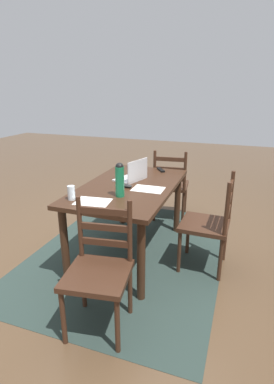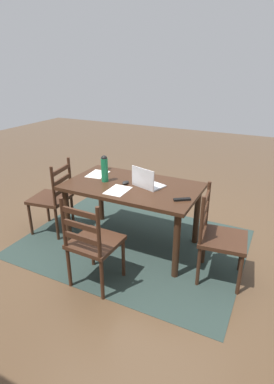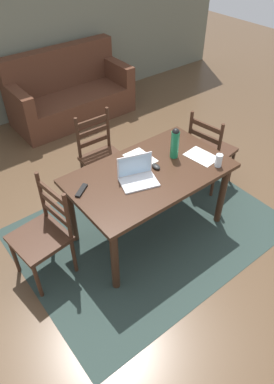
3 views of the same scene
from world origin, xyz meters
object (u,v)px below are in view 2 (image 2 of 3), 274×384
dining_table (132,193)px  chair_left_far (219,237)px  chair_far_head (93,243)px  laptop (146,182)px  drinking_glass (105,165)px  chair_right_far (53,198)px  computer_mouse (126,183)px  tv_remote (182,199)px  water_bottle (105,168)px

dining_table → chair_left_far: chair_left_far is taller
chair_far_head → laptop: bearing=-101.4°
dining_table → drinking_glass: 0.66m
chair_right_far → chair_left_far: size_ratio=1.00×
chair_right_far → computer_mouse: chair_right_far is taller
dining_table → laptop: (-0.17, -0.02, 0.16)m
tv_remote → laptop: bearing=-144.6°
chair_far_head → laptop: size_ratio=2.55×
drinking_glass → computer_mouse: (-0.47, 0.33, -0.05)m
chair_right_far → laptop: 1.27m
dining_table → chair_right_far: size_ratio=1.58×
dining_table → chair_far_head: size_ratio=1.58×
chair_far_head → computer_mouse: 0.86m
chair_far_head → water_bottle: bearing=-66.7°
drinking_glass → chair_left_far: bearing=162.4°
laptop → drinking_glass: (0.72, -0.30, 0.00)m
chair_far_head → computer_mouse: bearing=-84.4°
chair_far_head → computer_mouse: size_ratio=9.50×
dining_table → tv_remote: 0.66m
water_bottle → dining_table: bearing=-173.2°
laptop → computer_mouse: (0.25, 0.03, -0.04)m
drinking_glass → tv_remote: 1.28m
chair_right_far → tv_remote: size_ratio=5.59×
tv_remote → computer_mouse: bearing=-135.9°
chair_far_head → tv_remote: 0.97m
dining_table → chair_left_far: (-1.04, 0.18, -0.20)m
water_bottle → drinking_glass: bearing=-58.8°
chair_left_far → water_bottle: bearing=-5.8°
dining_table → chair_far_head: chair_far_head is taller
laptop → water_bottle: 0.51m
chair_left_far → chair_right_far: bearing=-0.3°
chair_right_far → tv_remote: bearing=-179.4°
dining_table → laptop: laptop is taller
water_bottle → computer_mouse: (-0.25, -0.03, -0.14)m
chair_left_far → computer_mouse: (1.12, -0.17, 0.32)m
chair_right_far → tv_remote: 1.70m
dining_table → water_bottle: bearing=6.8°
laptop → drinking_glass: bearing=-23.0°
computer_mouse → tv_remote: computer_mouse is taller
chair_right_far → chair_left_far: bearing=179.7°
dining_table → computer_mouse: 0.14m
chair_left_far → dining_table: bearing=-9.8°
dining_table → tv_remote: size_ratio=8.82×
laptop → water_bottle: water_bottle is taller
chair_right_far → water_bottle: size_ratio=3.08×
chair_right_far → chair_far_head: (-1.04, 0.64, 0.00)m
chair_right_far → drinking_glass: 0.78m
water_bottle → drinking_glass: water_bottle is taller
chair_far_head → drinking_glass: (0.55, -1.13, 0.36)m
chair_left_far → laptop: (0.87, -0.20, 0.36)m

